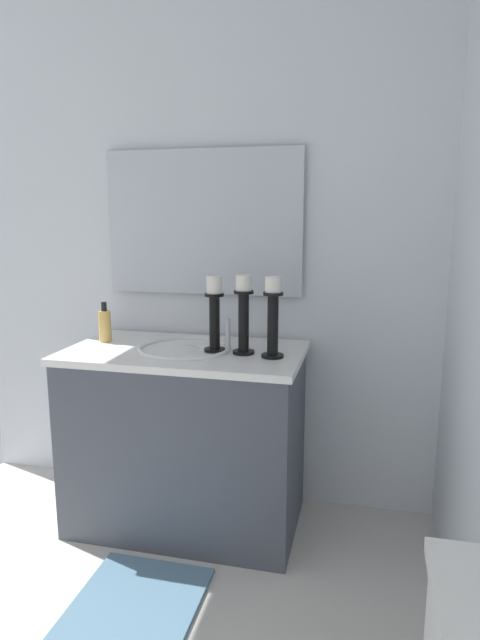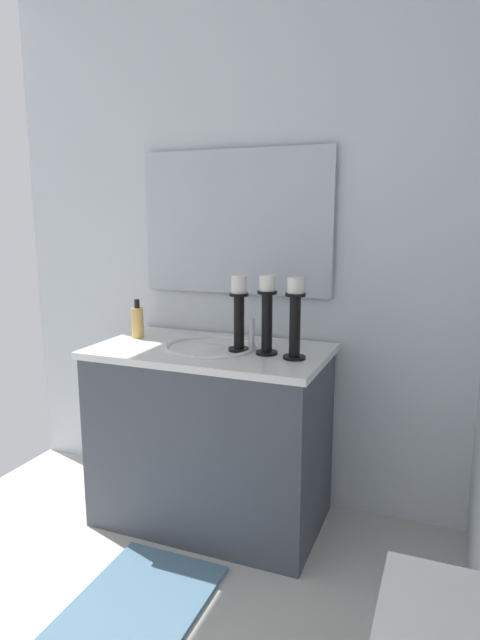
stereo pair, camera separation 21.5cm
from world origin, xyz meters
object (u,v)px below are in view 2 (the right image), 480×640
Objects in this scene: vanity_cabinet at (211,434)px; candle_holder_short at (267,313)px; soap_bottle at (138,322)px; sink_basin at (211,356)px; candle_holder_mid at (239,311)px; mirror at (235,223)px; candle_holder_tall at (295,317)px; bath_mat at (138,605)px.

vanity_cabinet is 3.12× the size of candle_holder_short.
sink_basin is at bearing 82.10° from soap_bottle.
candle_holder_short is 0.13m from candle_holder_mid.
candle_holder_short is 1.02× the size of candle_holder_mid.
soap_bottle is at bearing -60.41° from mirror.
candle_holder_tall reaches higher than vanity_cabinet.
candle_holder_short is at bearing 156.89° from bath_mat.
mirror is 2.83× the size of candle_holder_tall.
bath_mat is at bearing 0.00° from vanity_cabinet.
mirror reaches higher than candle_holder_short.
candle_holder_tall is 1.00× the size of candle_holder_short.
vanity_cabinet is at bearing -90.00° from sink_basin.
mirror is (-0.28, -0.00, 0.57)m from sink_basin.
candle_holder_mid is (0.00, 0.13, 0.57)m from vanity_cabinet.
vanity_cabinet is 0.58m from candle_holder_mid.
sink_basin is 0.33m from candle_holder_short.
candle_holder_tall is 1.02× the size of candle_holder_mid.
candle_holder_tall reaches higher than sink_basin.
mirror is 2.90× the size of candle_holder_mid.
candle_holder_short is at bearing 87.15° from vanity_cabinet.
soap_bottle is at bearing -97.90° from sink_basin.
soap_bottle is at bearing -95.91° from candle_holder_short.
soap_bottle is (0.22, -0.40, -0.45)m from mirror.
candle_holder_short reaches higher than candle_holder_mid.
vanity_cabinet is 0.74m from bath_mat.
mirror is 0.62m from candle_holder_tall.
candle_holder_mid is at bearing 25.48° from mirror.
candle_holder_short reaches higher than sink_basin.
candle_holder_mid is at bearing 88.83° from vanity_cabinet.
candle_holder_mid is at bearing 167.78° from bath_mat.
candle_holder_short is 0.54× the size of bath_mat.
bath_mat is (0.62, -0.00, -0.75)m from sink_basin.
vanity_cabinet is at bearing -0.01° from mirror.
bath_mat is at bearing -12.22° from candle_holder_mid.
vanity_cabinet reaches higher than bath_mat.
vanity_cabinet is at bearing 82.08° from soap_bottle.
candle_holder_short reaches higher than vanity_cabinet.
candle_holder_tall and candle_holder_short have the same top height.
candle_holder_short is (0.01, 0.26, 0.57)m from vanity_cabinet.
sink_basin reaches higher than bath_mat.
candle_holder_short is (0.01, 0.26, 0.21)m from sink_basin.
candle_holder_mid is 0.54m from soap_bottle.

